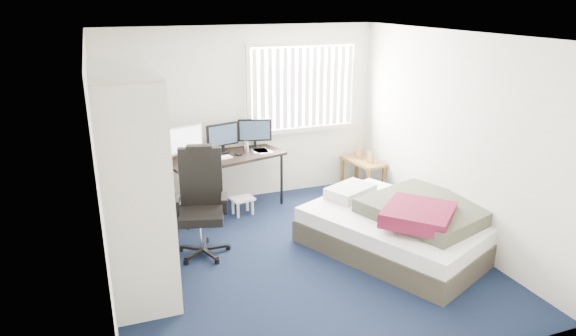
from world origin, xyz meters
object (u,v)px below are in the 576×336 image
(desk, at_px, (224,153))
(nightstand, at_px, (363,164))
(office_chair, at_px, (202,213))
(bed, at_px, (403,226))

(desk, distance_m, nightstand, 2.18)
(desk, relative_size, office_chair, 1.38)
(office_chair, bearing_deg, bed, -19.08)
(bed, bearing_deg, nightstand, 75.74)
(office_chair, distance_m, nightstand, 2.91)
(desk, bearing_deg, nightstand, -2.27)
(desk, relative_size, bed, 0.69)
(desk, distance_m, bed, 2.62)
(bed, bearing_deg, office_chair, 160.92)
(office_chair, relative_size, nightstand, 1.62)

